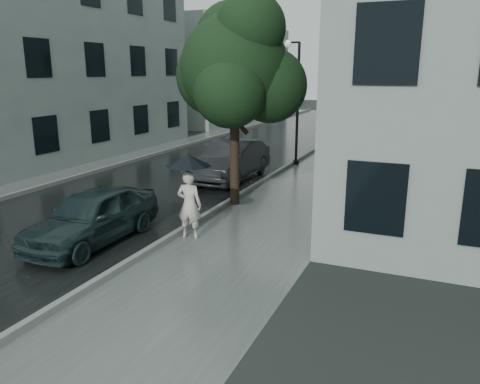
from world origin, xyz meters
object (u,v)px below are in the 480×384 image
at_px(pedestrian, 189,205).
at_px(car_near, 93,216).
at_px(car_far, 231,160).
at_px(lamp_post, 295,95).
at_px(street_tree, 236,67).

distance_m(pedestrian, car_near, 2.37).
bearing_deg(car_far, lamp_post, 71.41).
bearing_deg(lamp_post, street_tree, -76.06).
bearing_deg(street_tree, lamp_post, 91.54).
distance_m(pedestrian, lamp_post, 10.61).
height_order(car_near, car_far, car_far).
relative_size(street_tree, car_near, 1.59).
bearing_deg(pedestrian, lamp_post, -94.69).
xyz_separation_m(pedestrian, street_tree, (-0.21, 3.44, 3.35)).
relative_size(car_near, car_far, 0.85).
height_order(pedestrian, street_tree, street_tree).
height_order(pedestrian, lamp_post, lamp_post).
relative_size(street_tree, car_far, 1.35).
height_order(street_tree, car_near, street_tree).
relative_size(lamp_post, car_far, 1.16).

